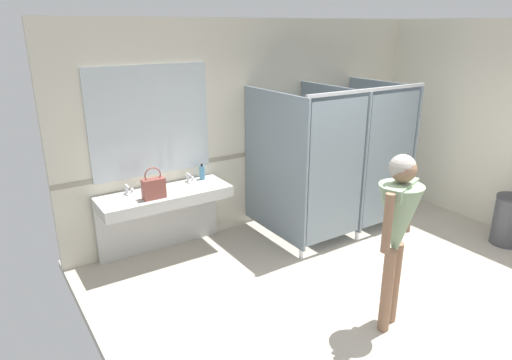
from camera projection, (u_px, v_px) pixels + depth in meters
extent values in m
cube|color=#B2A899|center=(401.00, 304.00, 4.84)|extent=(5.83, 5.84, 0.10)
cube|color=beige|center=(263.00, 124.00, 6.47)|extent=(5.83, 0.12, 2.88)
cube|color=#9E937F|center=(265.00, 151.00, 6.55)|extent=(5.83, 0.01, 0.06)
cube|color=silver|center=(165.00, 197.00, 5.52)|extent=(1.62, 0.57, 0.14)
cube|color=silver|center=(160.00, 222.00, 5.86)|extent=(1.62, 0.08, 0.72)
cube|color=beige|center=(133.00, 203.00, 5.29)|extent=(0.42, 0.32, 0.11)
cylinder|color=silver|center=(127.00, 189.00, 5.43)|extent=(0.04, 0.04, 0.11)
cylinder|color=silver|center=(128.00, 187.00, 5.37)|extent=(0.03, 0.11, 0.03)
sphere|color=silver|center=(132.00, 190.00, 5.48)|extent=(0.04, 0.04, 0.04)
cube|color=beige|center=(196.00, 190.00, 5.70)|extent=(0.42, 0.32, 0.11)
cylinder|color=silver|center=(188.00, 177.00, 5.85)|extent=(0.04, 0.04, 0.11)
cylinder|color=silver|center=(189.00, 175.00, 5.79)|extent=(0.03, 0.11, 0.03)
sphere|color=silver|center=(193.00, 178.00, 5.90)|extent=(0.04, 0.04, 0.04)
cube|color=silver|center=(151.00, 121.00, 5.47)|extent=(1.52, 0.02, 1.34)
cube|color=gray|center=(274.00, 165.00, 5.82)|extent=(0.03, 1.36, 1.90)
cylinder|color=silver|center=(301.00, 254.00, 5.66)|extent=(0.05, 0.05, 0.12)
cube|color=gray|center=(330.00, 154.00, 6.32)|extent=(0.03, 1.36, 1.90)
cylinder|color=silver|center=(357.00, 236.00, 6.16)|extent=(0.05, 0.05, 0.12)
cube|color=gray|center=(378.00, 145.00, 6.82)|extent=(0.03, 1.36, 1.90)
cylinder|color=silver|center=(404.00, 220.00, 6.66)|extent=(0.05, 0.05, 0.12)
cube|color=gray|center=(336.00, 172.00, 5.56)|extent=(0.89, 0.03, 1.80)
cube|color=gray|center=(390.00, 160.00, 6.06)|extent=(0.89, 0.03, 1.80)
cube|color=#B7BABF|center=(370.00, 90.00, 5.49)|extent=(2.00, 0.04, 0.04)
cylinder|color=#47474C|center=(508.00, 221.00, 5.97)|extent=(0.38, 0.38, 0.65)
cylinder|color=#8C664C|center=(394.00, 283.00, 4.36)|extent=(0.11, 0.11, 0.85)
cylinder|color=#8C664C|center=(387.00, 291.00, 4.22)|extent=(0.11, 0.11, 0.85)
cone|color=gray|center=(398.00, 223.00, 4.07)|extent=(0.51, 0.51, 0.72)
cube|color=gray|center=(401.00, 188.00, 3.97)|extent=(0.49, 0.31, 0.10)
cylinder|color=#8C664C|center=(408.00, 205.00, 4.24)|extent=(0.08, 0.08, 0.54)
cylinder|color=#8C664C|center=(388.00, 223.00, 3.85)|extent=(0.08, 0.08, 0.54)
sphere|color=#8C664C|center=(404.00, 170.00, 3.91)|extent=(0.23, 0.23, 0.23)
sphere|color=#A59E93|center=(403.00, 168.00, 3.91)|extent=(0.24, 0.24, 0.24)
cube|color=#934C42|center=(154.00, 189.00, 5.25)|extent=(0.27, 0.12, 0.24)
torus|color=#934C42|center=(153.00, 176.00, 5.20)|extent=(0.20, 0.02, 0.20)
cylinder|color=teal|center=(202.00, 173.00, 5.92)|extent=(0.07, 0.07, 0.18)
cylinder|color=black|center=(202.00, 165.00, 5.88)|extent=(0.03, 0.03, 0.04)
cylinder|color=beige|center=(157.00, 193.00, 5.32)|extent=(0.07, 0.07, 0.10)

